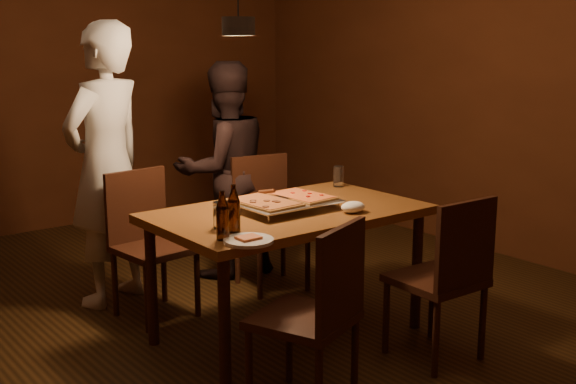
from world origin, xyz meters
TOP-DOWN VIEW (x-y plane):
  - room_shell at (0.00, 0.00)m, footprint 6.00×6.00m
  - dining_table at (0.16, -0.23)m, footprint 1.50×0.90m
  - chair_far_left at (-0.30, 0.59)m, footprint 0.46×0.46m
  - chair_far_right at (0.60, 0.58)m, footprint 0.49×0.49m
  - chair_near_left at (-0.25, -0.99)m, footprint 0.54×0.54m
  - chair_near_right at (0.61, -1.01)m, footprint 0.43×0.43m
  - pizza_tray at (0.16, -0.19)m, footprint 0.55×0.46m
  - pizza_meat at (0.03, -0.19)m, footprint 0.27×0.41m
  - pizza_cheese at (0.29, -0.20)m, footprint 0.26×0.38m
  - spatula at (0.16, -0.17)m, footprint 0.13×0.25m
  - beer_bottle_a at (-0.46, -0.52)m, footprint 0.06×0.06m
  - beer_bottle_b at (-0.34, -0.44)m, footprint 0.06×0.06m
  - water_glass_left at (-0.34, -0.33)m, footprint 0.08×0.08m
  - water_glass_right at (0.81, 0.07)m, footprint 0.06×0.06m
  - plate_slice at (-0.39, -0.63)m, footprint 0.24×0.24m
  - napkin at (0.40, -0.50)m, footprint 0.15×0.11m
  - diner_white at (-0.39, 0.94)m, footprint 0.77×0.65m
  - diner_dark at (0.50, 0.95)m, footprint 0.79×0.63m
  - pendant_lamp at (0.00, 0.00)m, footprint 0.18×0.18m

SIDE VIEW (x-z plane):
  - chair_far_left at x=-0.30m, z-range 0.29..0.78m
  - chair_far_right at x=0.60m, z-range 0.29..0.78m
  - chair_near_left at x=-0.25m, z-range 0.29..0.78m
  - chair_near_right at x=0.61m, z-range 0.29..0.78m
  - dining_table at x=0.16m, z-range 0.30..1.05m
  - plate_slice at x=-0.39m, z-range 0.75..0.77m
  - diner_dark at x=0.50m, z-range 0.00..1.53m
  - pizza_tray at x=0.16m, z-range 0.75..0.80m
  - napkin at x=0.40m, z-range 0.75..0.81m
  - pizza_meat at x=0.03m, z-range 0.80..0.82m
  - pizza_cheese at x=0.29m, z-range 0.80..0.82m
  - spatula at x=0.16m, z-range 0.79..0.83m
  - water_glass_left at x=-0.34m, z-range 0.75..0.88m
  - water_glass_right at x=0.81m, z-range 0.75..0.88m
  - beer_bottle_a at x=-0.46m, z-range 0.75..0.99m
  - beer_bottle_b at x=-0.34m, z-range 0.75..0.99m
  - diner_white at x=-0.39m, z-range 0.00..1.80m
  - room_shell at x=0.00m, z-range -1.60..4.40m
  - pendant_lamp at x=0.00m, z-range 1.21..2.31m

